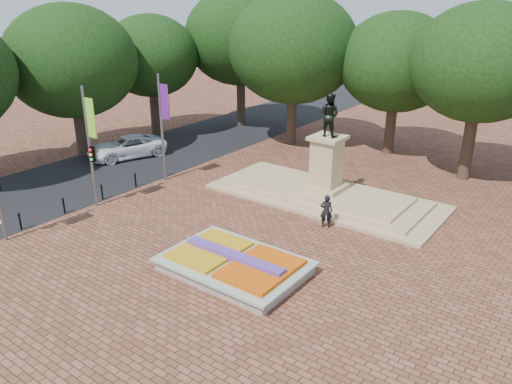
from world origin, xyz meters
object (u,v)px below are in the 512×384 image
Objects in this scene: flower_bed at (235,264)px; pedestrian at (326,211)px; monument at (325,185)px; van at (127,147)px.

pedestrian is (0.98, 6.50, 0.54)m from flower_bed.
monument is at bearing 95.87° from flower_bed.
monument is 4.04m from pedestrian.
van is 18.22m from pedestrian.
monument reaches higher than flower_bed.
van is 3.17× the size of pedestrian.
monument is 2.41× the size of van.
pedestrian is (2.01, -3.50, 0.03)m from monument.
van is (-17.15, 8.25, 0.43)m from flower_bed.
monument is at bearing 26.70° from van.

